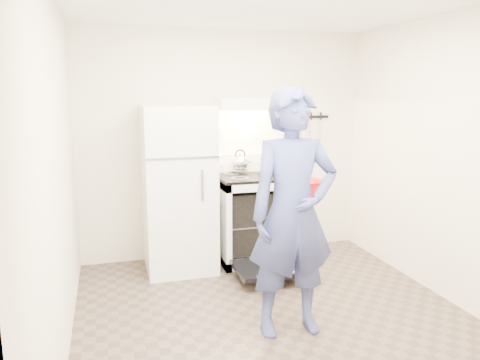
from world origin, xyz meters
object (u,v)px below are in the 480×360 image
(refrigerator, at_px, (179,189))
(person, at_px, (293,214))
(stove_body, at_px, (253,219))
(tea_kettle, at_px, (240,162))
(dutch_oven, at_px, (307,188))

(refrigerator, height_order, person, person)
(refrigerator, xyz_separation_m, stove_body, (0.81, 0.02, -0.39))
(person, bearing_deg, stove_body, 84.51)
(tea_kettle, distance_m, person, 1.72)
(refrigerator, bearing_deg, person, -67.88)
(person, bearing_deg, tea_kettle, 88.45)
(dutch_oven, bearing_deg, person, -126.74)
(stove_body, relative_size, tea_kettle, 3.44)
(tea_kettle, height_order, dutch_oven, tea_kettle)
(person, bearing_deg, refrigerator, 113.15)
(person, relative_size, dutch_oven, 5.66)
(tea_kettle, bearing_deg, person, -92.58)
(dutch_oven, bearing_deg, tea_kettle, 98.56)
(person, height_order, dutch_oven, person)
(tea_kettle, bearing_deg, dutch_oven, -81.44)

